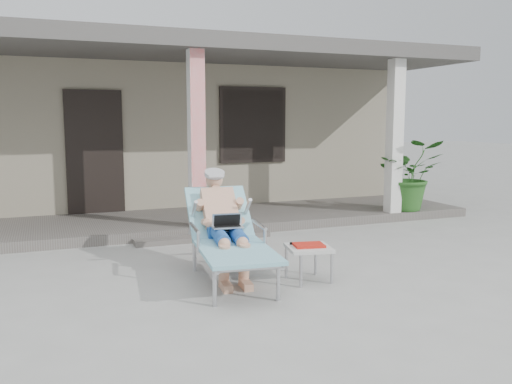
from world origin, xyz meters
name	(u,v)px	position (x,y,z in m)	size (l,w,h in m)	color
ground	(248,273)	(0.00, 0.00, 0.00)	(60.00, 60.00, 0.00)	#9E9E99
house	(145,123)	(0.00, 6.50, 1.67)	(10.40, 5.40, 3.30)	gray
porch_deck	(184,221)	(0.00, 3.00, 0.07)	(10.00, 2.00, 0.15)	#605B56
porch_overhang	(182,53)	(0.00, 2.95, 2.79)	(10.00, 2.30, 2.85)	silver
porch_step	(203,238)	(0.00, 1.85, 0.04)	(2.00, 0.30, 0.07)	#605B56
lounger	(226,209)	(-0.27, -0.04, 0.77)	(0.92, 1.97, 1.25)	#B7B7BC
side_table	(309,250)	(0.51, -0.51, 0.35)	(0.54, 0.54, 0.41)	beige
potted_palm	(409,175)	(3.90, 2.25, 0.78)	(1.13, 0.98, 1.26)	#26591E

